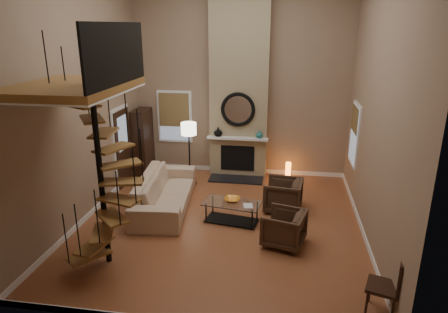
% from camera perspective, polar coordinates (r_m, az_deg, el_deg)
% --- Properties ---
extents(ground, '(6.00, 6.50, 0.01)m').
position_cam_1_polar(ground, '(8.90, -0.41, -9.43)').
color(ground, '#A86036').
rests_on(ground, ground).
extents(back_wall, '(6.00, 0.02, 5.50)m').
position_cam_1_polar(back_wall, '(11.18, 2.31, 11.17)').
color(back_wall, '#94795F').
rests_on(back_wall, ground).
extents(front_wall, '(6.00, 0.02, 5.50)m').
position_cam_1_polar(front_wall, '(4.90, -6.66, 1.76)').
color(front_wall, '#94795F').
rests_on(front_wall, ground).
extents(left_wall, '(0.02, 6.50, 5.50)m').
position_cam_1_polar(left_wall, '(8.98, -19.91, 8.35)').
color(left_wall, '#94795F').
rests_on(left_wall, ground).
extents(right_wall, '(0.02, 6.50, 5.50)m').
position_cam_1_polar(right_wall, '(8.08, 21.23, 7.20)').
color(right_wall, '#94795F').
rests_on(right_wall, ground).
extents(baseboard_back, '(6.00, 0.02, 0.12)m').
position_cam_1_polar(baseboard_back, '(11.81, 2.14, -1.90)').
color(baseboard_back, white).
rests_on(baseboard_back, ground).
extents(baseboard_left, '(0.02, 6.50, 0.12)m').
position_cam_1_polar(baseboard_left, '(9.76, -18.16, -7.36)').
color(baseboard_left, white).
rests_on(baseboard_left, ground).
extents(baseboard_right, '(0.02, 6.50, 0.12)m').
position_cam_1_polar(baseboard_right, '(8.94, 19.18, -9.94)').
color(baseboard_right, white).
rests_on(baseboard_right, ground).
extents(chimney_breast, '(1.60, 0.38, 5.50)m').
position_cam_1_polar(chimney_breast, '(10.99, 2.20, 11.05)').
color(chimney_breast, '#958561').
rests_on(chimney_breast, ground).
extents(hearth, '(1.50, 0.60, 0.04)m').
position_cam_1_polar(hearth, '(11.20, 1.73, -3.26)').
color(hearth, black).
rests_on(hearth, ground).
extents(firebox, '(0.95, 0.02, 0.72)m').
position_cam_1_polar(firebox, '(11.29, 1.94, -0.23)').
color(firebox, black).
rests_on(firebox, chimney_breast).
extents(mantel, '(1.70, 0.18, 0.06)m').
position_cam_1_polar(mantel, '(11.04, 1.92, 2.60)').
color(mantel, white).
rests_on(mantel, chimney_breast).
extents(mirror_frame, '(0.94, 0.10, 0.94)m').
position_cam_1_polar(mirror_frame, '(10.91, 2.01, 6.73)').
color(mirror_frame, black).
rests_on(mirror_frame, chimney_breast).
extents(mirror_disc, '(0.80, 0.01, 0.80)m').
position_cam_1_polar(mirror_disc, '(10.92, 2.01, 6.74)').
color(mirror_disc, white).
rests_on(mirror_disc, chimney_breast).
extents(vase_left, '(0.24, 0.24, 0.25)m').
position_cam_1_polar(vase_left, '(11.11, -0.86, 3.54)').
color(vase_left, black).
rests_on(vase_left, mantel).
extents(vase_right, '(0.20, 0.20, 0.21)m').
position_cam_1_polar(vase_right, '(10.99, 5.07, 3.19)').
color(vase_right, '#1C6360').
rests_on(vase_right, mantel).
extents(window_back, '(1.02, 0.06, 1.52)m').
position_cam_1_polar(window_back, '(11.72, -7.09, 5.77)').
color(window_back, white).
rests_on(window_back, back_wall).
extents(window_right, '(0.06, 1.02, 1.52)m').
position_cam_1_polar(window_right, '(10.23, 18.18, 3.18)').
color(window_right, white).
rests_on(window_right, right_wall).
extents(entry_door, '(0.10, 1.05, 2.16)m').
position_cam_1_polar(entry_door, '(10.91, -14.34, 1.29)').
color(entry_door, white).
rests_on(entry_door, ground).
extents(loft, '(1.70, 2.20, 1.09)m').
position_cam_1_polar(loft, '(6.89, -20.34, 9.69)').
color(loft, olive).
rests_on(loft, left_wall).
extents(spiral_stair, '(1.47, 1.47, 4.06)m').
position_cam_1_polar(spiral_stair, '(7.12, -17.18, -1.84)').
color(spiral_stair, black).
rests_on(spiral_stair, ground).
extents(hutch, '(0.39, 0.83, 1.85)m').
position_cam_1_polar(hutch, '(11.73, -11.53, 2.16)').
color(hutch, black).
rests_on(hutch, ground).
extents(sofa, '(1.39, 2.91, 0.82)m').
position_cam_1_polar(sofa, '(9.56, -8.49, -4.94)').
color(sofa, '#C7A98A').
rests_on(sofa, ground).
extents(armchair_near, '(0.94, 0.92, 0.77)m').
position_cam_1_polar(armchair_near, '(9.42, 8.92, -5.59)').
color(armchair_near, '#462F20').
rests_on(armchair_near, ground).
extents(armchair_far, '(0.95, 0.93, 0.71)m').
position_cam_1_polar(armchair_far, '(7.99, 9.05, -10.18)').
color(armchair_far, '#462F20').
rests_on(armchair_far, ground).
extents(coffee_table, '(1.33, 0.82, 0.46)m').
position_cam_1_polar(coffee_table, '(8.82, 1.11, -7.60)').
color(coffee_table, silver).
rests_on(coffee_table, ground).
extents(bowl, '(0.35, 0.35, 0.09)m').
position_cam_1_polar(bowl, '(8.77, 1.17, -6.20)').
color(bowl, orange).
rests_on(bowl, coffee_table).
extents(book, '(0.24, 0.29, 0.03)m').
position_cam_1_polar(book, '(8.57, 3.32, -7.10)').
color(book, gray).
rests_on(book, coffee_table).
extents(floor_lamp, '(0.41, 0.41, 1.71)m').
position_cam_1_polar(floor_lamp, '(10.54, -5.06, 3.26)').
color(floor_lamp, black).
rests_on(floor_lamp, ground).
extents(accent_lamp, '(0.15, 0.15, 0.53)m').
position_cam_1_polar(accent_lamp, '(11.25, 9.15, -2.15)').
color(accent_lamp, orange).
rests_on(accent_lamp, ground).
extents(side_chair, '(0.57, 0.57, 0.97)m').
position_cam_1_polar(side_chair, '(6.60, 22.63, -16.44)').
color(side_chair, black).
rests_on(side_chair, ground).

